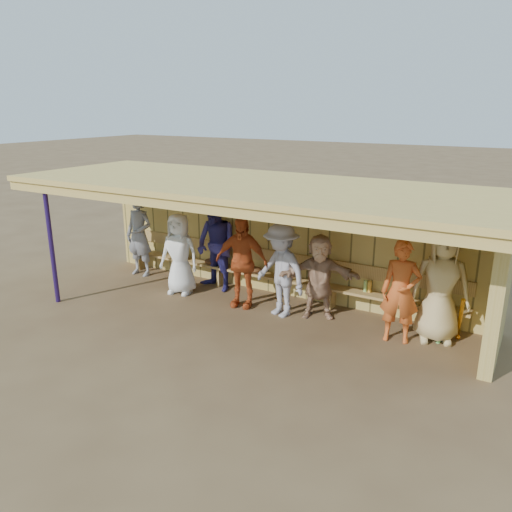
{
  "coord_description": "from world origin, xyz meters",
  "views": [
    {
      "loc": [
        4.56,
        -7.47,
        3.78
      ],
      "look_at": [
        0.0,
        0.35,
        1.05
      ],
      "focal_mm": 35.0,
      "sensor_mm": 36.0,
      "label": 1
    }
  ],
  "objects_px": {
    "player_b": "(179,254)",
    "player_f": "(319,276)",
    "bench": "(275,271)",
    "player_a": "(139,235)",
    "player_c": "(216,245)",
    "player_d": "(241,262)",
    "player_h": "(441,285)",
    "player_e": "(281,270)",
    "player_g": "(401,292)"
  },
  "relations": [
    {
      "from": "player_b",
      "to": "player_f",
      "type": "xyz_separation_m",
      "value": [
        3.0,
        0.3,
        -0.06
      ]
    },
    {
      "from": "bench",
      "to": "player_a",
      "type": "bearing_deg",
      "value": -173.31
    },
    {
      "from": "player_c",
      "to": "player_d",
      "type": "relative_size",
      "value": 1.09
    },
    {
      "from": "player_c",
      "to": "player_h",
      "type": "xyz_separation_m",
      "value": [
        4.54,
        -0.14,
        -0.01
      ]
    },
    {
      "from": "player_e",
      "to": "player_h",
      "type": "xyz_separation_m",
      "value": [
        2.73,
        0.4,
        0.09
      ]
    },
    {
      "from": "player_d",
      "to": "player_e",
      "type": "relative_size",
      "value": 1.02
    },
    {
      "from": "player_f",
      "to": "bench",
      "type": "distance_m",
      "value": 1.37
    },
    {
      "from": "player_b",
      "to": "player_h",
      "type": "bearing_deg",
      "value": -7.56
    },
    {
      "from": "player_d",
      "to": "bench",
      "type": "relative_size",
      "value": 0.24
    },
    {
      "from": "player_f",
      "to": "player_h",
      "type": "xyz_separation_m",
      "value": [
        2.09,
        0.11,
        0.18
      ]
    },
    {
      "from": "bench",
      "to": "player_b",
      "type": "bearing_deg",
      "value": -154.36
    },
    {
      "from": "player_a",
      "to": "player_g",
      "type": "xyz_separation_m",
      "value": [
        6.07,
        -0.41,
        -0.08
      ]
    },
    {
      "from": "player_a",
      "to": "player_b",
      "type": "distance_m",
      "value": 1.6
    },
    {
      "from": "player_a",
      "to": "player_c",
      "type": "height_order",
      "value": "player_c"
    },
    {
      "from": "player_b",
      "to": "player_c",
      "type": "bearing_deg",
      "value": 32.88
    },
    {
      "from": "player_c",
      "to": "player_g",
      "type": "height_order",
      "value": "player_c"
    },
    {
      "from": "bench",
      "to": "player_c",
      "type": "bearing_deg",
      "value": -166.08
    },
    {
      "from": "player_c",
      "to": "player_e",
      "type": "bearing_deg",
      "value": -3.61
    },
    {
      "from": "player_b",
      "to": "player_d",
      "type": "bearing_deg",
      "value": -10.61
    },
    {
      "from": "player_b",
      "to": "player_e",
      "type": "bearing_deg",
      "value": -11.93
    },
    {
      "from": "player_c",
      "to": "player_d",
      "type": "xyz_separation_m",
      "value": [
        0.94,
        -0.51,
        -0.08
      ]
    },
    {
      "from": "player_a",
      "to": "player_d",
      "type": "distance_m",
      "value": 3.04
    },
    {
      "from": "player_c",
      "to": "player_d",
      "type": "bearing_deg",
      "value": -15.58
    },
    {
      "from": "player_b",
      "to": "player_g",
      "type": "xyz_separation_m",
      "value": [
        4.54,
        0.05,
        0.02
      ]
    },
    {
      "from": "player_d",
      "to": "player_e",
      "type": "xyz_separation_m",
      "value": [
        0.87,
        -0.03,
        -0.02
      ]
    },
    {
      "from": "player_c",
      "to": "player_a",
      "type": "bearing_deg",
      "value": -164.65
    },
    {
      "from": "player_c",
      "to": "player_f",
      "type": "relative_size",
      "value": 1.24
    },
    {
      "from": "player_a",
      "to": "player_f",
      "type": "height_order",
      "value": "player_a"
    },
    {
      "from": "player_c",
      "to": "player_f",
      "type": "bearing_deg",
      "value": 7.18
    },
    {
      "from": "player_e",
      "to": "player_f",
      "type": "relative_size",
      "value": 1.12
    },
    {
      "from": "player_a",
      "to": "player_f",
      "type": "distance_m",
      "value": 4.54
    },
    {
      "from": "player_d",
      "to": "player_h",
      "type": "bearing_deg",
      "value": -4.88
    },
    {
      "from": "player_g",
      "to": "player_b",
      "type": "bearing_deg",
      "value": 168.64
    },
    {
      "from": "player_d",
      "to": "player_h",
      "type": "relative_size",
      "value": 0.93
    },
    {
      "from": "player_f",
      "to": "bench",
      "type": "relative_size",
      "value": 0.21
    },
    {
      "from": "player_a",
      "to": "bench",
      "type": "bearing_deg",
      "value": 4.78
    },
    {
      "from": "player_b",
      "to": "player_e",
      "type": "xyz_separation_m",
      "value": [
        2.36,
        0.01,
        0.03
      ]
    },
    {
      "from": "player_e",
      "to": "player_f",
      "type": "height_order",
      "value": "player_e"
    },
    {
      "from": "player_e",
      "to": "player_g",
      "type": "bearing_deg",
      "value": 19.37
    },
    {
      "from": "player_c",
      "to": "player_g",
      "type": "distance_m",
      "value": 4.02
    },
    {
      "from": "player_g",
      "to": "bench",
      "type": "relative_size",
      "value": 0.23
    },
    {
      "from": "player_b",
      "to": "player_d",
      "type": "xyz_separation_m",
      "value": [
        1.49,
        0.04,
        0.05
      ]
    },
    {
      "from": "player_b",
      "to": "player_h",
      "type": "distance_m",
      "value": 5.11
    },
    {
      "from": "player_e",
      "to": "player_f",
      "type": "distance_m",
      "value": 0.71
    },
    {
      "from": "player_d",
      "to": "bench",
      "type": "distance_m",
      "value": 0.94
    },
    {
      "from": "player_d",
      "to": "player_g",
      "type": "height_order",
      "value": "player_d"
    },
    {
      "from": "player_d",
      "to": "bench",
      "type": "height_order",
      "value": "player_d"
    },
    {
      "from": "player_g",
      "to": "bench",
      "type": "distance_m",
      "value": 2.89
    },
    {
      "from": "player_d",
      "to": "bench",
      "type": "bearing_deg",
      "value": 59.35
    },
    {
      "from": "player_e",
      "to": "player_g",
      "type": "relative_size",
      "value": 1.02
    }
  ]
}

